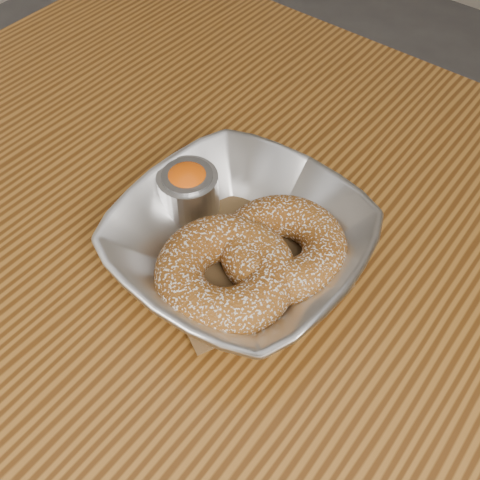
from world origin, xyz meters
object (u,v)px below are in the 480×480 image
Objects in this scene: donut_back at (283,248)px; serving_bowl at (240,243)px; table at (329,400)px; donut_front at (225,274)px; ramekin at (189,190)px.

serving_bowl is at bearing -153.43° from donut_back.
donut_front is (-0.11, -0.02, 0.13)m from table.
ramekin is at bearing -179.28° from donut_back.
ramekin is at bearing 149.24° from donut_front.
donut_front is (0.01, -0.04, 0.00)m from serving_bowl.
serving_bowl reaches higher than donut_back.
ramekin reaches higher than table.
table is 5.75× the size of serving_bowl.
ramekin is at bearing 168.00° from serving_bowl.
table is 0.17m from donut_front.
ramekin is (-0.08, 0.05, 0.00)m from donut_front.
ramekin reaches higher than donut_front.
serving_bowl is at bearing -12.00° from ramekin.
serving_bowl is at bearing 109.96° from donut_front.
serving_bowl is 1.93× the size of donut_back.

